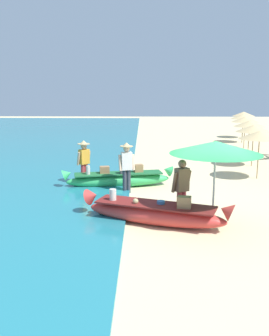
{
  "coord_description": "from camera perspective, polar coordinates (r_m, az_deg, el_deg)",
  "views": [
    {
      "loc": [
        -1.79,
        -9.71,
        3.49
      ],
      "look_at": [
        -2.08,
        2.68,
        0.9
      ],
      "focal_mm": 40.33,
      "sensor_mm": 36.0,
      "label": 1
    }
  ],
  "objects": [
    {
      "name": "person_tourist_customer",
      "position": [
        10.22,
        7.14,
        -2.75
      ],
      "size": [
        0.58,
        0.46,
        1.66
      ],
      "color": "#B2383D",
      "rests_on": "ground"
    },
    {
      "name": "person_vendor_hatted",
      "position": [
        12.76,
        -1.21,
        0.59
      ],
      "size": [
        0.58,
        0.44,
        1.75
      ],
      "color": "#333842",
      "rests_on": "ground"
    },
    {
      "name": "parasol_row_1",
      "position": [
        18.09,
        17.58,
        5.73
      ],
      "size": [
        1.6,
        1.6,
        1.91
      ],
      "color": "#8E6B47",
      "rests_on": "ground"
    },
    {
      "name": "parasol_row_2",
      "position": [
        20.6,
        17.01,
        6.44
      ],
      "size": [
        1.6,
        1.6,
        1.91
      ],
      "color": "#8E6B47",
      "rests_on": "ground"
    },
    {
      "name": "patio_umbrella_large",
      "position": [
        9.74,
        12.17,
        2.99
      ],
      "size": [
        2.34,
        2.34,
        2.21
      ],
      "color": "#B7B7BC",
      "rests_on": "ground"
    },
    {
      "name": "boat_red_foreground",
      "position": [
        9.98,
        3.11,
        -6.77
      ],
      "size": [
        3.99,
        1.98,
        0.86
      ],
      "color": "red",
      "rests_on": "ground"
    },
    {
      "name": "parasol_row_5",
      "position": [
        28.65,
        16.16,
        7.85
      ],
      "size": [
        1.6,
        1.6,
        1.91
      ],
      "color": "#8E6B47",
      "rests_on": "ground"
    },
    {
      "name": "parasol_row_0",
      "position": [
        15.53,
        18.4,
        4.76
      ],
      "size": [
        1.6,
        1.6,
        1.91
      ],
      "color": "#8E6B47",
      "rests_on": "ground"
    },
    {
      "name": "boat_green_midground",
      "position": [
        13.72,
        -2.42,
        -1.64
      ],
      "size": [
        4.06,
        1.39,
        0.83
      ],
      "color": "#38B760",
      "rests_on": "ground"
    },
    {
      "name": "parasol_row_3",
      "position": [
        23.48,
        16.4,
        7.07
      ],
      "size": [
        1.6,
        1.6,
        1.91
      ],
      "color": "#8E6B47",
      "rests_on": "ground"
    },
    {
      "name": "ground_plane",
      "position": [
        10.47,
        11.2,
        -7.9
      ],
      "size": [
        80.0,
        80.0,
        0.0
      ],
      "primitive_type": "plane",
      "color": "beige"
    },
    {
      "name": "parasol_row_4",
      "position": [
        26.02,
        16.12,
        7.5
      ],
      "size": [
        1.6,
        1.6,
        1.91
      ],
      "color": "#8E6B47",
      "rests_on": "ground"
    },
    {
      "name": "person_vendor_assistant",
      "position": [
        13.84,
        -7.63,
        1.24
      ],
      "size": [
        0.52,
        0.52,
        1.69
      ],
      "color": "#B2383D",
      "rests_on": "ground"
    }
  ]
}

